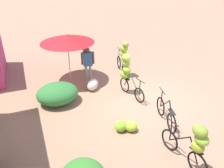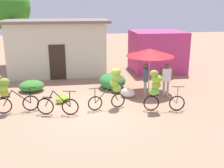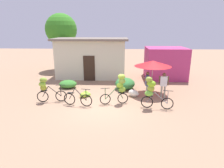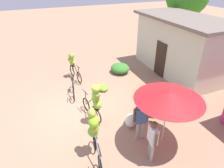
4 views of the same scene
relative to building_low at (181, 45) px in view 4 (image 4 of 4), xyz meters
The scene contains 13 objects.
ground_plane 6.97m from the building_low, 77.21° to the right, with size 60.00×60.00×0.00m, color #9E795D.
building_low is the anchor object (origin of this frame).
hedge_bush_front_left 3.78m from the building_low, 110.34° to the right, with size 1.22×1.12×0.54m, color #39802F.
hedge_bush_front_right 4.58m from the building_low, 50.43° to the right, with size 1.35×1.58×0.76m, color #317938.
market_umbrella 6.20m from the building_low, 43.48° to the right, with size 2.30×2.30×2.13m.
bicycle_leftmost 6.35m from the building_low, 105.63° to the right, with size 1.66×0.44×1.44m.
bicycle_near_pile 6.66m from the building_low, 88.32° to the right, with size 1.62×0.37×0.98m.
bicycle_center_loaded 6.64m from the building_low, 68.14° to the right, with size 1.57×0.50×1.69m.
bicycle_by_shop 7.91m from the building_low, 58.56° to the right, with size 1.66×0.46×1.70m.
banana_pile_on_ground 5.32m from the building_low, 85.89° to the right, with size 0.78×0.84×0.32m.
produce_sack 6.11m from the building_low, 56.27° to the right, with size 0.70×0.44×0.44m, color silver.
person_vendor 7.24m from the building_low, 45.49° to the right, with size 0.57×0.28×1.56m.
person_bystander 6.51m from the building_low, 50.64° to the right, with size 0.27×0.57×1.58m.
Camera 4 is at (7.19, -1.44, 5.40)m, focal length 31.69 mm.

